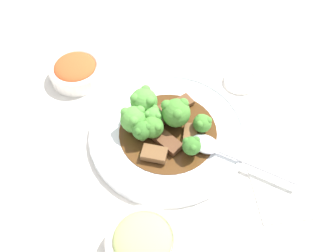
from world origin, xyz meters
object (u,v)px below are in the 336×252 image
object	(u,v)px
beef_strip_3	(154,154)
broccoli_floret_7	(153,127)
beef_strip_4	(177,106)
broccoli_floret_6	(134,119)
beef_strip_2	(190,136)
broccoli_floret_1	(144,101)
broccoli_floret_2	(202,123)
side_bowl_appetizer	(143,243)
broccoli_floret_4	(153,116)
broccoli_floret_3	(192,146)
beef_strip_1	(162,115)
serving_spoon	(214,148)
beef_strip_0	(166,141)
broccoli_floret_0	(176,112)
broccoli_floret_5	(142,130)
sauce_dish	(241,81)
side_bowl_kimchi	(76,70)
main_plate	(168,133)

from	to	relation	value
beef_strip_3	broccoli_floret_7	world-z (taller)	broccoli_floret_7
beef_strip_4	broccoli_floret_6	world-z (taller)	broccoli_floret_6
broccoli_floret_6	beef_strip_3	bearing A→B (deg)	24.63
beef_strip_2	broccoli_floret_1	bearing A→B (deg)	-131.36
broccoli_floret_2	side_bowl_appetizer	size ratio (longest dim) A/B	0.33
beef_strip_2	beef_strip_4	distance (m)	0.08
broccoli_floret_4	broccoli_floret_6	world-z (taller)	broccoli_floret_6
beef_strip_2	side_bowl_appetizer	size ratio (longest dim) A/B	0.49
broccoli_floret_2	broccoli_floret_4	size ratio (longest dim) A/B	0.83
broccoli_floret_3	broccoli_floret_7	distance (m)	0.08
beef_strip_1	broccoli_floret_3	distance (m)	0.10
broccoli_floret_3	serving_spoon	distance (m)	0.05
beef_strip_0	broccoli_floret_0	size ratio (longest dim) A/B	1.10
broccoli_floret_7	beef_strip_1	bearing A→B (deg)	151.22
broccoli_floret_1	broccoli_floret_3	size ratio (longest dim) A/B	1.55
beef_strip_3	broccoli_floret_1	xyz separation A→B (m)	(-0.10, -0.01, 0.03)
broccoli_floret_5	side_bowl_appetizer	bearing A→B (deg)	-5.05
broccoli_floret_5	broccoli_floret_7	world-z (taller)	same
beef_strip_1	side_bowl_appetizer	world-z (taller)	side_bowl_appetizer
beef_strip_0	sauce_dish	distance (m)	0.23
beef_strip_4	side_bowl_kimchi	xyz separation A→B (m)	(-0.13, -0.20, -0.00)
side_bowl_kimchi	broccoli_floret_3	bearing A→B (deg)	41.73
broccoli_floret_2	side_bowl_appetizer	distance (m)	0.25
broccoli_floret_0	broccoli_floret_5	world-z (taller)	broccoli_floret_0
broccoli_floret_7	beef_strip_3	bearing A→B (deg)	-3.01
serving_spoon	broccoli_floret_4	bearing A→B (deg)	-124.55
broccoli_floret_2	broccoli_floret_5	bearing A→B (deg)	-87.32
broccoli_floret_4	beef_strip_2	bearing A→B (deg)	60.12
beef_strip_4	broccoli_floret_0	xyz separation A→B (m)	(0.04, -0.01, 0.03)
broccoli_floret_6	side_bowl_appetizer	world-z (taller)	broccoli_floret_6
beef_strip_2	side_bowl_appetizer	distance (m)	0.22
broccoli_floret_0	broccoli_floret_5	size ratio (longest dim) A/B	1.36
beef_strip_0	broccoli_floret_6	xyz separation A→B (m)	(-0.04, -0.06, 0.02)
broccoli_floret_5	broccoli_floret_7	xyz separation A→B (m)	(-0.01, 0.02, -0.00)
broccoli_floret_4	beef_strip_0	bearing A→B (deg)	22.77
sauce_dish	broccoli_floret_5	bearing A→B (deg)	-59.69
beef_strip_3	beef_strip_4	world-z (taller)	beef_strip_3
broccoli_floret_5	beef_strip_3	bearing A→B (deg)	23.99
broccoli_floret_0	broccoli_floret_1	xyz separation A→B (m)	(-0.04, -0.06, 0.00)
main_plate	broccoli_floret_4	xyz separation A→B (m)	(-0.02, -0.03, 0.04)
broccoli_floret_7	side_bowl_appetizer	bearing A→B (deg)	-10.34
broccoli_floret_5	sauce_dish	size ratio (longest dim) A/B	0.63
main_plate	beef_strip_1	distance (m)	0.04
beef_strip_1	broccoli_floret_7	world-z (taller)	broccoli_floret_7
beef_strip_2	broccoli_floret_4	xyz separation A→B (m)	(-0.04, -0.06, 0.02)
broccoli_floret_1	broccoli_floret_3	xyz separation A→B (m)	(0.10, 0.07, -0.01)
broccoli_floret_2	side_bowl_kimchi	world-z (taller)	broccoli_floret_2
beef_strip_1	broccoli_floret_1	distance (m)	0.05
main_plate	sauce_dish	world-z (taller)	main_plate
broccoli_floret_6	sauce_dish	size ratio (longest dim) A/B	0.74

